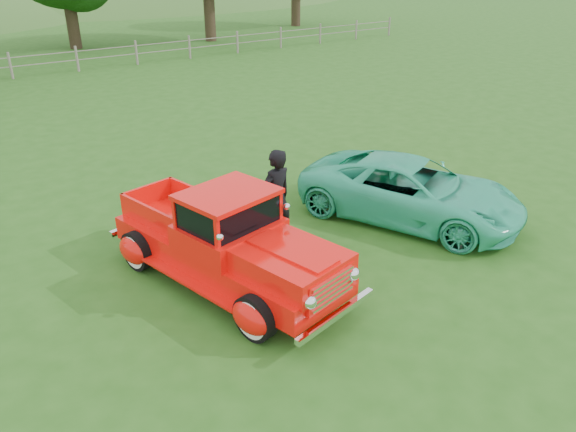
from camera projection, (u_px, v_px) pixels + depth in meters
ground at (300, 300)px, 9.60m from camera, size 140.00×140.00×0.00m
fence_line at (10, 66)px, 25.46m from camera, size 48.00×0.12×1.20m
red_pickup at (228, 242)px, 9.81m from camera, size 2.97×5.24×1.78m
teal_sedan at (411, 191)px, 12.22m from camera, size 3.93×5.30×1.34m
man at (276, 198)px, 11.03m from camera, size 0.79×0.58×2.01m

